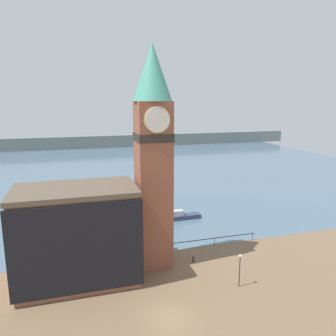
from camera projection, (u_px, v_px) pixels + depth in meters
ground_plane at (169, 316)px, 29.60m from camera, size 160.00×160.00×0.00m
water at (99, 166)px, 97.92m from camera, size 160.00×120.00×0.00m
far_shoreline at (91, 142)px, 134.99m from camera, size 180.00×3.00×5.00m
pier_railing at (214, 239)px, 43.95m from camera, size 12.17×0.08×1.09m
clock_tower at (153, 153)px, 36.70m from camera, size 4.30×4.30×25.24m
pier_building at (77, 235)px, 34.64m from camera, size 12.68×7.68×10.38m
boat_near at (180, 216)px, 53.81m from camera, size 6.48×1.56×1.56m
mooring_bollard_near at (193, 259)px, 39.59m from camera, size 0.27×0.27×0.74m
lamp_post at (240, 264)px, 33.89m from camera, size 0.32×0.32×3.63m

